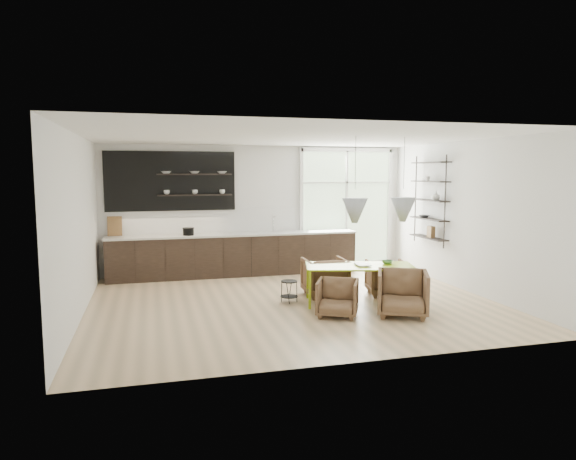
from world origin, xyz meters
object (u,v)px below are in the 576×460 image
Objects in this scene: armchair_back_left at (325,277)px; armchair_front_right at (403,293)px; dining_table at (360,268)px; armchair_back_right at (386,278)px; armchair_front_left at (337,298)px; wire_stool at (289,288)px.

armchair_front_right reaches higher than armchair_back_left.
armchair_back_right is at bearing 47.04° from dining_table.
armchair_back_left is at bearing 140.93° from armchair_front_right.
dining_table reaches higher than armchair_front_left.
armchair_back_right is 0.89× the size of armchair_front_right.
armchair_front_left is (-1.40, -1.12, -0.03)m from armchair_back_right.
armchair_front_right reaches higher than armchair_front_left.
armchair_front_left is (-0.26, -1.36, -0.06)m from armchair_back_left.
armchair_front_right is at bearing 86.99° from armchair_back_right.
armchair_back_left is 0.97× the size of armchair_front_right.
dining_table is 2.50× the size of armchair_front_right.
dining_table is 1.29m from wire_stool.
dining_table is 1.00m from armchair_front_right.
dining_table is 5.17× the size of wire_stool.
wire_stool is (-1.92, -0.09, -0.08)m from armchair_back_right.
dining_table reaches higher than wire_stool.
armchair_front_right is (0.37, -0.89, -0.27)m from dining_table.
armchair_back_right is at bearing 64.99° from armchair_front_left.
armchair_back_right is (0.75, 0.48, -0.31)m from dining_table.
dining_table is at bearing 121.28° from armchair_back_left.
armchair_front_right is at bearing -39.58° from wire_stool.
wire_stool is (-1.54, 1.28, -0.12)m from armchair_front_right.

